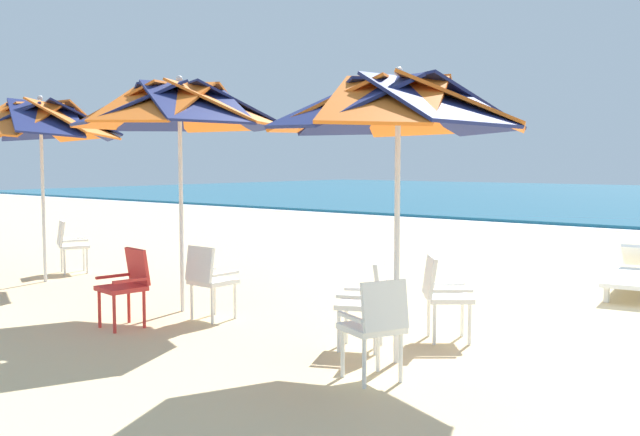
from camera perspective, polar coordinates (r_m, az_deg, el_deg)
ground_plane at (r=8.98m, az=19.85°, el=-7.47°), size 80.00×80.00×0.00m
beach_umbrella_0 at (r=6.41m, az=6.28°, el=8.84°), size 2.37×2.37×2.66m
plastic_chair_0 at (r=6.96m, az=3.82°, el=-6.48°), size 0.61×0.59×0.87m
plastic_chair_1 at (r=7.38m, az=9.78°, el=-5.90°), size 0.63×0.63×0.87m
plastic_chair_2 at (r=5.95m, az=4.51°, el=-8.37°), size 0.60×0.58×0.87m
beach_umbrella_1 at (r=8.78m, az=-11.18°, el=8.68°), size 2.58×2.58×2.85m
plastic_chair_3 at (r=8.15m, az=-15.21°, el=-5.00°), size 0.50×0.52×0.87m
plastic_chair_4 at (r=8.30m, az=-8.91°, el=-4.73°), size 0.44×0.47×0.87m
beach_umbrella_2 at (r=11.55m, az=-21.47°, el=7.20°), size 2.43×2.43×2.82m
plastic_chair_5 at (r=12.37m, az=-19.43°, el=-1.90°), size 0.58×0.60×0.87m
sun_lounger_1 at (r=10.78m, az=24.04°, el=-4.10°), size 0.93×2.21×0.62m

